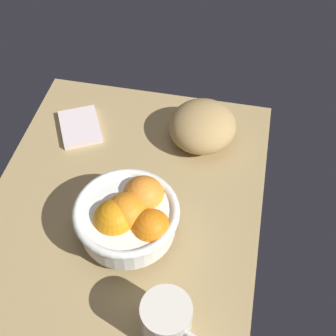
{
  "coord_description": "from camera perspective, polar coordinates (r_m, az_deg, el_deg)",
  "views": [
    {
      "loc": [
        53.57,
        19.95,
        79.11
      ],
      "look_at": [
        -6.27,
        7.71,
        5.0
      ],
      "focal_mm": 50.33,
      "sensor_mm": 36.0,
      "label": 1
    }
  ],
  "objects": [
    {
      "name": "ground_plane",
      "position": [
        0.99,
        -5.13,
        -4.46
      ],
      "size": [
        67.66,
        55.54,
        3.0
      ],
      "primitive_type": "cube",
      "color": "tan"
    },
    {
      "name": "fruit_bowl",
      "position": [
        0.88,
        -4.7,
        -5.84
      ],
      "size": [
        19.8,
        19.8,
        10.84
      ],
      "color": "white",
      "rests_on": "ground"
    },
    {
      "name": "bread_loaf",
      "position": [
        1.05,
        4.2,
        5.09
      ],
      "size": [
        19.35,
        19.05,
        9.1
      ],
      "primitive_type": "ellipsoid",
      "rotation": [
        0.0,
        0.0,
        5.96
      ],
      "color": "tan",
      "rests_on": "ground"
    },
    {
      "name": "napkin_folded",
      "position": [
        1.12,
        -10.6,
        4.94
      ],
      "size": [
        14.32,
        13.13,
        1.41
      ],
      "primitive_type": "cube",
      "rotation": [
        0.0,
        0.0,
        0.48
      ],
      "color": "silver",
      "rests_on": "ground"
    },
    {
      "name": "mug",
      "position": [
        0.8,
        0.0,
        -18.17
      ],
      "size": [
        9.13,
        11.85,
        9.6
      ],
      "color": "silver",
      "rests_on": "ground"
    }
  ]
}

